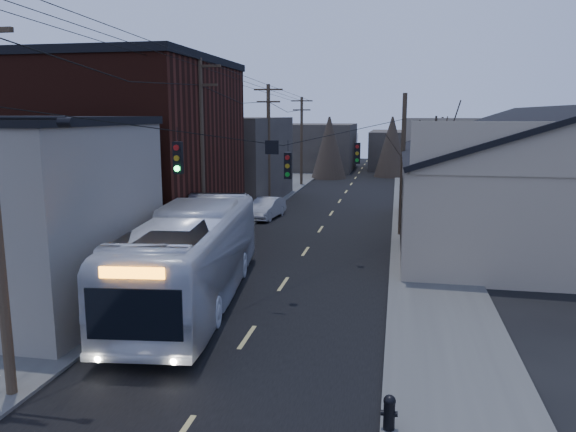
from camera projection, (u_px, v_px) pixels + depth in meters
name	position (u px, v px, depth m)	size (l,w,h in m)	color
road_surface	(328.00, 218.00, 39.81)	(9.00, 110.00, 0.02)	black
sidewalk_left	(240.00, 214.00, 41.02)	(4.00, 110.00, 0.12)	#474744
sidewalk_right	(422.00, 221.00, 38.57)	(4.00, 110.00, 0.12)	#474744
building_clapboard	(16.00, 219.00, 20.59)	(8.00, 8.00, 7.00)	gray
building_brick	(128.00, 156.00, 31.14)	(10.00, 12.00, 10.00)	black
building_left_far	(224.00, 160.00, 46.76)	(9.00, 14.00, 7.00)	#362F2B
warehouse	(544.00, 196.00, 32.05)	(16.16, 20.60, 7.73)	gray
building_far_left	(316.00, 147.00, 74.20)	(10.00, 12.00, 6.00)	#362F2B
building_far_right	(415.00, 150.00, 76.67)	(12.00, 14.00, 5.00)	#362F2B
bare_tree	(433.00, 188.00, 28.28)	(0.40, 0.40, 7.20)	black
utility_lines	(266.00, 153.00, 33.85)	(11.24, 45.28, 10.50)	#382B1E
bus	(192.00, 256.00, 21.71)	(3.12, 13.32, 3.71)	silver
parked_car	(266.00, 208.00, 39.61)	(1.56, 4.47, 1.47)	#A6A7AD
fire_hydrant	(389.00, 411.00, 12.89)	(0.39, 0.29, 0.84)	black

